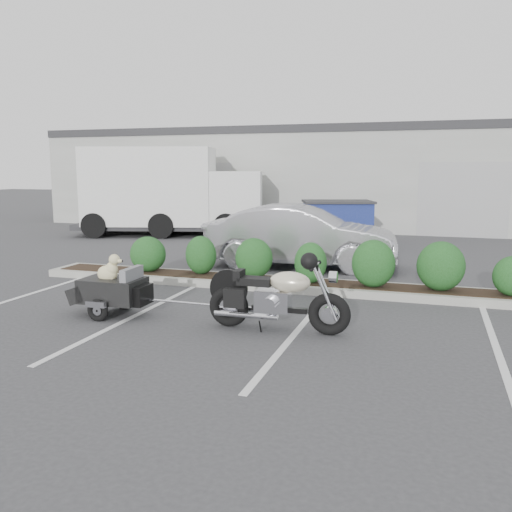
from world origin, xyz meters
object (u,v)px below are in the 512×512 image
(motorcycle, at_px, (277,298))
(pet_trailer, at_px, (112,289))
(sedan, at_px, (301,236))
(delivery_truck, at_px, (171,193))
(dumpster, at_px, (337,223))

(motorcycle, bearing_deg, pet_trailer, 178.44)
(sedan, bearing_deg, motorcycle, -173.90)
(motorcycle, height_order, pet_trailer, motorcycle)
(pet_trailer, xyz_separation_m, sedan, (1.90, 5.19, 0.32))
(delivery_truck, bearing_deg, sedan, -55.67)
(pet_trailer, xyz_separation_m, dumpster, (2.09, 9.31, 0.27))
(motorcycle, relative_size, pet_trailer, 1.26)
(pet_trailer, bearing_deg, motorcycle, -1.56)
(pet_trailer, bearing_deg, sedan, 68.76)
(dumpster, bearing_deg, pet_trailer, -121.33)
(sedan, bearing_deg, dumpster, -6.21)
(sedan, xyz_separation_m, dumpster, (0.19, 4.13, -0.05))
(pet_trailer, height_order, dumpster, dumpster)
(pet_trailer, distance_m, dumpster, 9.55)
(sedan, bearing_deg, pet_trailer, 156.35)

